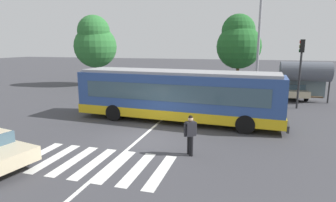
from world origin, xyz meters
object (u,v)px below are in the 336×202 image
parked_car_teal (228,86)px  background_tree_left (95,42)px  parked_car_silver (173,85)px  parked_car_black (259,88)px  parked_car_champagne (291,89)px  traffic_light_far_corner (301,63)px  pedestrian_crossing_street (190,133)px  city_transit_bus (177,95)px  twin_arm_street_lamp (260,23)px  background_tree_right (239,42)px  parked_car_charcoal (148,83)px  bus_stop_shelter (305,72)px  parked_car_red (201,86)px

parked_car_teal → background_tree_left: 15.64m
parked_car_silver → parked_car_black: size_ratio=0.99×
parked_car_champagne → traffic_light_far_corner: (-0.17, -4.29, 2.53)m
pedestrian_crossing_street → traffic_light_far_corner: bearing=62.1°
city_transit_bus → twin_arm_street_lamp: 9.88m
traffic_light_far_corner → background_tree_left: (-20.19, 6.62, 1.56)m
parked_car_silver → parked_car_teal: same height
parked_car_champagne → background_tree_right: (-4.92, 7.15, 4.12)m
city_transit_bus → parked_car_charcoal: city_transit_bus is taller
bus_stop_shelter → background_tree_right: background_tree_right is taller
traffic_light_far_corner → parked_car_silver: bearing=159.4°
pedestrian_crossing_street → city_transit_bus: bearing=110.2°
parked_car_black → background_tree_right: (-2.25, 7.26, 4.12)m
parked_car_red → bus_stop_shelter: bus_stop_shelter is taller
parked_car_silver → traffic_light_far_corner: size_ratio=0.94×
parked_car_charcoal → background_tree_right: background_tree_right is taller
city_transit_bus → background_tree_right: size_ratio=1.56×
parked_car_teal → bus_stop_shelter: 6.56m
parked_car_black → parked_car_charcoal: bearing=178.4°
parked_car_teal → parked_car_black: same height
city_transit_bus → parked_car_charcoal: bearing=118.6°
pedestrian_crossing_street → bus_stop_shelter: 15.10m
parked_car_black → parked_car_red: bearing=178.3°
twin_arm_street_lamp → city_transit_bus: bearing=-122.5°
parked_car_black → twin_arm_street_lamp: bearing=-98.5°
pedestrian_crossing_street → parked_car_silver: bearing=107.7°
parked_car_champagne → background_tree_right: bearing=124.6°
parked_car_charcoal → parked_car_silver: bearing=-11.2°
parked_car_teal → parked_car_champagne: size_ratio=0.97×
parked_car_champagne → background_tree_right: size_ratio=0.58×
parked_car_teal → bus_stop_shelter: (6.06, -1.88, 1.65)m
parked_car_black → parked_car_teal: bearing=171.9°
traffic_light_far_corner → bus_stop_shelter: size_ratio=1.30×
bus_stop_shelter → background_tree_left: 21.52m
parked_car_teal → twin_arm_street_lamp: twin_arm_street_lamp is taller
bus_stop_shelter → background_tree_left: (-21.02, 3.94, 2.44)m
twin_arm_street_lamp → background_tree_left: (-17.30, 5.05, -1.35)m
parked_car_champagne → background_tree_left: 20.90m
parked_car_teal → parked_car_black: 2.76m
parked_car_champagne → parked_car_charcoal: bearing=179.2°
parked_car_charcoal → bus_stop_shelter: 14.23m
pedestrian_crossing_street → traffic_light_far_corner: (5.73, 10.83, 2.33)m
parked_car_silver → twin_arm_street_lamp: size_ratio=0.45×
pedestrian_crossing_street → bus_stop_shelter: bearing=64.1°
parked_car_champagne → background_tree_left: size_ratio=0.60×
parked_car_red → city_transit_bus: bearing=-88.9°
parked_car_champagne → traffic_light_far_corner: traffic_light_far_corner is taller
parked_car_black → traffic_light_far_corner: size_ratio=0.95×
parked_car_teal → parked_car_black: size_ratio=0.97×
pedestrian_crossing_street → parked_car_champagne: pedestrian_crossing_street is taller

